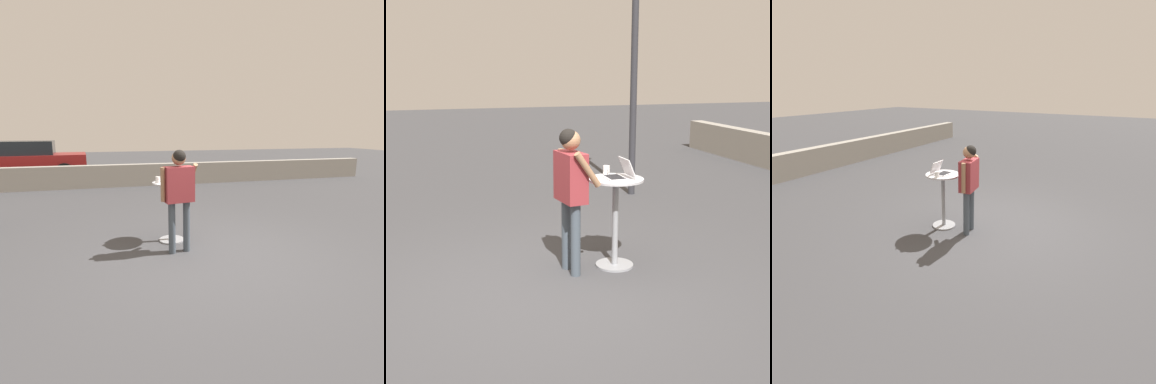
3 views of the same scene
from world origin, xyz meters
The scene contains 6 objects.
ground_plane centered at (0.00, 0.00, 0.00)m, with size 50.00×50.00×0.00m, color #3D3D3F.
pavement_kerb centered at (0.00, 6.60, 0.38)m, with size 17.20×0.35×0.77m.
cafe_table centered at (-0.47, 0.95, 0.66)m, with size 0.63×0.63×1.05m.
laptop centered at (-0.47, 0.99, 1.10)m, with size 0.32×0.31×0.23m.
coffee_mug centered at (-0.69, 0.92, 1.10)m, with size 0.12×0.08×0.11m.
standing_person centered at (-0.44, 0.41, 1.04)m, with size 0.59×0.42×1.63m.
Camera 3 is at (-4.86, -2.05, 2.59)m, focal length 28.00 mm.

